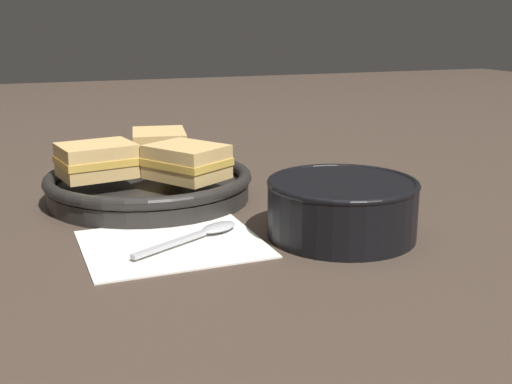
{
  "coord_description": "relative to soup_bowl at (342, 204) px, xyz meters",
  "views": [
    {
      "loc": [
        -0.25,
        -0.75,
        0.25
      ],
      "look_at": [
        0.03,
        0.0,
        0.04
      ],
      "focal_mm": 45.0,
      "sensor_mm": 36.0,
      "label": 1
    }
  ],
  "objects": [
    {
      "name": "skillet",
      "position": [
        -0.19,
        0.24,
        -0.02
      ],
      "size": [
        0.3,
        0.42,
        0.04
      ],
      "color": "black",
      "rests_on": "ground_plane"
    },
    {
      "name": "soup_bowl",
      "position": [
        0.0,
        0.0,
        0.0
      ],
      "size": [
        0.18,
        0.18,
        0.07
      ],
      "color": "black",
      "rests_on": "ground_plane"
    },
    {
      "name": "sandwich_near_right",
      "position": [
        -0.14,
        0.18,
        0.03
      ],
      "size": [
        0.12,
        0.13,
        0.05
      ],
      "rotation": [
        0.0,
        0.0,
        6.86
      ],
      "color": "#DBB26B",
      "rests_on": "skillet"
    },
    {
      "name": "sandwich_near_left",
      "position": [
        -0.26,
        0.23,
        0.03
      ],
      "size": [
        0.11,
        0.1,
        0.05
      ],
      "rotation": [
        0.0,
        0.0,
        4.91
      ],
      "color": "#DBB26B",
      "rests_on": "skillet"
    },
    {
      "name": "spoon",
      "position": [
        -0.15,
        0.05,
        -0.03
      ],
      "size": [
        0.15,
        0.09,
        0.01
      ],
      "rotation": [
        0.0,
        0.0,
        0.52
      ],
      "color": "#B7B7BC",
      "rests_on": "napkin"
    },
    {
      "name": "napkin",
      "position": [
        -0.2,
        0.04,
        -0.04
      ],
      "size": [
        0.21,
        0.18,
        0.0
      ],
      "color": "white",
      "rests_on": "ground_plane"
    },
    {
      "name": "ground_plane",
      "position": [
        -0.1,
        0.09,
        -0.04
      ],
      "size": [
        4.0,
        4.0,
        0.0
      ],
      "primitive_type": "plane",
      "color": "#47382D"
    },
    {
      "name": "sandwich_far_left",
      "position": [
        -0.16,
        0.3,
        0.03
      ],
      "size": [
        0.1,
        0.11,
        0.05
      ],
      "rotation": [
        0.0,
        0.0,
        9.26
      ],
      "color": "#DBB26B",
      "rests_on": "skillet"
    }
  ]
}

